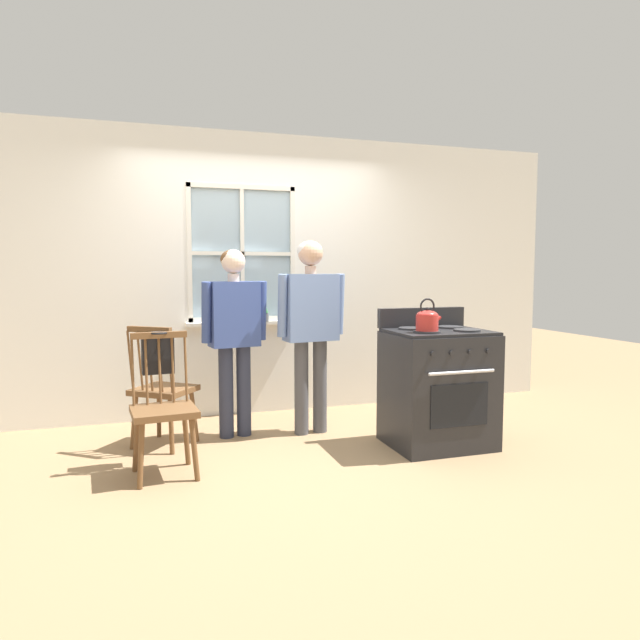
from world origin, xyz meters
TOP-DOWN VIEW (x-y plane):
  - ground_plane at (0.00, 0.00)m, footprint 16.00×16.00m
  - wall_back at (0.01, 1.40)m, footprint 6.40×0.16m
  - chair_by_window at (-0.96, -0.14)m, footprint 0.45×0.44m
  - chair_near_wall at (-0.94, 0.53)m, footprint 0.58×0.57m
  - person_elderly_left at (-0.35, 0.63)m, footprint 0.56×0.26m
  - person_teen_center at (0.28, 0.53)m, footprint 0.61×0.26m
  - stove at (1.14, -0.11)m, footprint 0.77×0.68m
  - kettle at (0.97, -0.24)m, footprint 0.21×0.17m
  - potted_plant at (0.04, 1.31)m, footprint 0.12×0.12m
  - handbag at (-0.98, 0.10)m, footprint 0.23×0.20m

SIDE VIEW (x-z plane):
  - ground_plane at x=0.00m, z-range 0.00..0.00m
  - chair_by_window at x=-0.96m, z-range -0.04..0.93m
  - chair_near_wall at x=-0.94m, z-range -0.04..0.93m
  - stove at x=1.14m, z-range -0.07..1.01m
  - handbag at x=-0.98m, z-range 0.65..0.95m
  - person_elderly_left at x=-0.35m, z-range 0.16..1.73m
  - potted_plant at x=0.04m, z-range 0.87..1.11m
  - person_teen_center at x=0.28m, z-range 0.19..1.83m
  - kettle at x=0.97m, z-range 0.90..1.15m
  - wall_back at x=0.01m, z-range -0.01..2.69m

